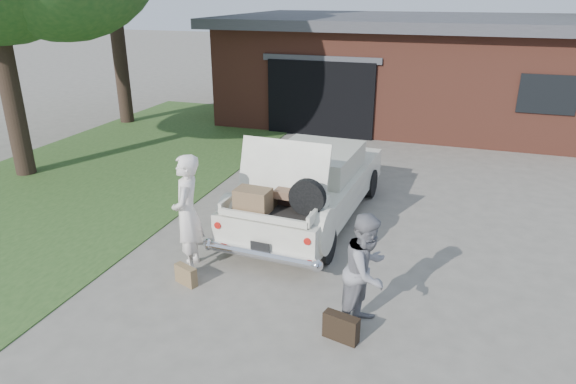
% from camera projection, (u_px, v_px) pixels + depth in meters
% --- Properties ---
extents(ground, '(90.00, 90.00, 0.00)m').
position_uv_depth(ground, '(276.00, 271.00, 7.96)').
color(ground, gray).
rests_on(ground, ground).
extents(grass_strip, '(6.00, 16.00, 0.02)m').
position_uv_depth(grass_strip, '(102.00, 173.00, 12.24)').
color(grass_strip, '#2D4C1E').
rests_on(grass_strip, ground).
extents(house, '(12.80, 7.80, 3.30)m').
position_uv_depth(house, '(420.00, 67.00, 17.17)').
color(house, brown).
rests_on(house, ground).
extents(sedan, '(2.02, 4.68, 1.87)m').
position_uv_depth(sedan, '(310.00, 186.00, 9.54)').
color(sedan, white).
rests_on(sedan, ground).
extents(woman_left, '(0.63, 0.78, 1.85)m').
position_uv_depth(woman_left, '(187.00, 214.00, 7.73)').
color(woman_left, white).
rests_on(woman_left, ground).
extents(woman_right, '(0.80, 0.91, 1.56)m').
position_uv_depth(woman_right, '(367.00, 271.00, 6.42)').
color(woman_right, gray).
rests_on(woman_right, ground).
extents(suitcase_left, '(0.40, 0.25, 0.29)m').
position_uv_depth(suitcase_left, '(186.00, 275.00, 7.57)').
color(suitcase_left, olive).
rests_on(suitcase_left, ground).
extents(suitcase_right, '(0.47, 0.25, 0.35)m').
position_uv_depth(suitcase_right, '(341.00, 327.00, 6.34)').
color(suitcase_right, black).
rests_on(suitcase_right, ground).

